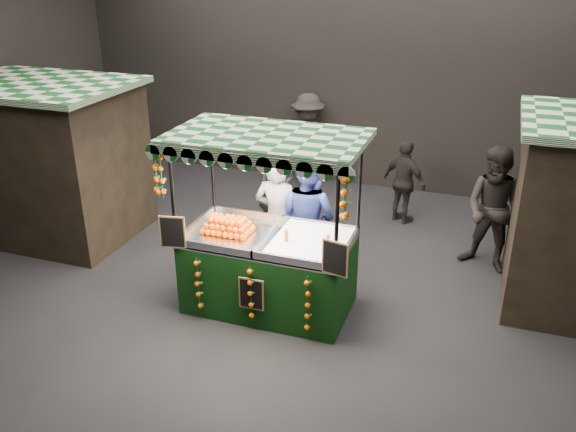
% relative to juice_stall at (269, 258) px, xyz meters
% --- Properties ---
extents(ground, '(12.00, 12.00, 0.00)m').
position_rel_juice_stall_xyz_m(ground, '(0.02, 0.09, -0.76)').
color(ground, black).
rests_on(ground, ground).
extents(market_hall, '(12.10, 10.10, 5.05)m').
position_rel_juice_stall_xyz_m(market_hall, '(0.02, 0.09, 2.62)').
color(market_hall, black).
rests_on(market_hall, ground).
extents(neighbour_stall_left, '(3.00, 2.20, 2.60)m').
position_rel_juice_stall_xyz_m(neighbour_stall_left, '(-4.38, 1.09, 0.55)').
color(neighbour_stall_left, black).
rests_on(neighbour_stall_left, ground).
extents(juice_stall, '(2.53, 1.49, 2.45)m').
position_rel_juice_stall_xyz_m(juice_stall, '(0.00, 0.00, 0.00)').
color(juice_stall, black).
rests_on(juice_stall, ground).
extents(vendor_grey, '(0.70, 0.47, 1.88)m').
position_rel_juice_stall_xyz_m(vendor_grey, '(-0.20, 0.87, 0.18)').
color(vendor_grey, gray).
rests_on(vendor_grey, ground).
extents(vendor_blue, '(1.14, 1.03, 1.92)m').
position_rel_juice_stall_xyz_m(vendor_blue, '(0.24, 0.99, 0.20)').
color(vendor_blue, navy).
rests_on(vendor_blue, ground).
extents(shopper_0, '(0.68, 0.53, 1.63)m').
position_rel_juice_stall_xyz_m(shopper_0, '(-0.71, 2.20, 0.05)').
color(shopper_0, black).
rests_on(shopper_0, ground).
extents(shopper_1, '(1.14, 1.01, 1.94)m').
position_rel_juice_stall_xyz_m(shopper_1, '(2.78, 2.16, 0.21)').
color(shopper_1, black).
rests_on(shopper_1, ground).
extents(shopper_2, '(0.96, 0.76, 1.52)m').
position_rel_juice_stall_xyz_m(shopper_2, '(1.24, 3.48, -0.00)').
color(shopper_2, black).
rests_on(shopper_2, ground).
extents(shopper_3, '(1.42, 1.18, 1.92)m').
position_rel_juice_stall_xyz_m(shopper_3, '(-0.95, 4.69, 0.20)').
color(shopper_3, '#2E2725').
rests_on(shopper_3, ground).
extents(shopper_4, '(1.05, 0.82, 1.91)m').
position_rel_juice_stall_xyz_m(shopper_4, '(-4.48, 3.14, 0.19)').
color(shopper_4, '#2E2926').
rests_on(shopper_4, ground).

